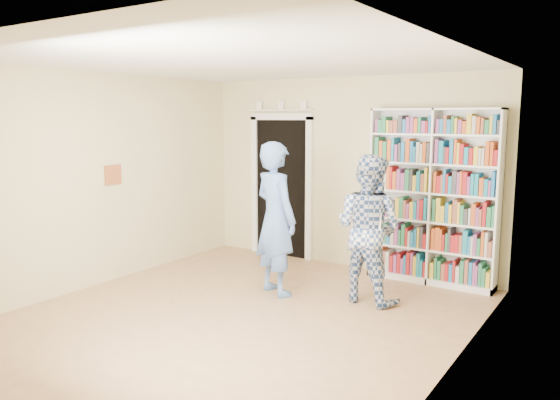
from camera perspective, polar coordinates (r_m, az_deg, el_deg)
name	(u,v)px	position (r m, az deg, el deg)	size (l,w,h in m)	color
floor	(241,316)	(6.07, -4.07, -12.03)	(5.00, 5.00, 0.00)	#99714A
ceiling	(238,61)	(5.71, -4.37, 14.25)	(5.00, 5.00, 0.00)	white
wall_back	(347,173)	(7.85, 6.98, 2.81)	(4.50, 4.50, 0.00)	beige
wall_left	(100,180)	(7.32, -18.34, 2.01)	(5.00, 5.00, 0.00)	beige
wall_right	(457,214)	(4.73, 17.97, -1.41)	(5.00, 5.00, 0.00)	beige
bookshelf	(433,196)	(7.25, 15.69, 0.37)	(1.64, 0.31, 2.25)	white
doorway	(281,180)	(8.39, 0.15, 2.07)	(1.10, 0.08, 2.43)	black
wall_art	(113,175)	(7.42, -17.05, 2.54)	(0.03, 0.25, 0.25)	maroon
man_blue	(276,219)	(6.58, -0.45, -1.96)	(0.68, 0.44, 1.86)	#5275B7
man_plaid	(368,229)	(6.41, 9.19, -2.96)	(0.84, 0.65, 1.73)	navy
paper_sheet	(372,219)	(6.18, 9.54, -1.95)	(0.21, 0.01, 0.30)	white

